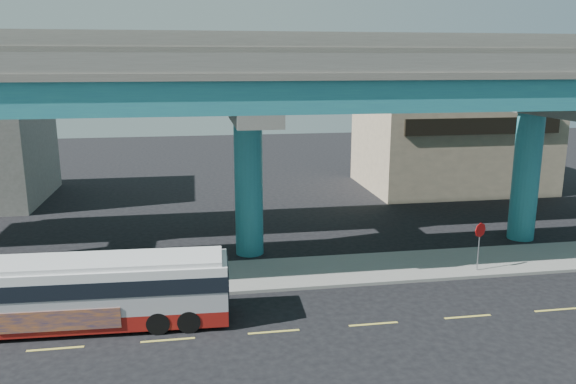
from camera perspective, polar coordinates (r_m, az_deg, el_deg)
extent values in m
plane|color=black|center=(22.54, -1.57, -13.68)|extent=(120.00, 120.00, 0.00)
cube|color=gray|center=(27.50, -3.17, -8.43)|extent=(70.00, 4.00, 0.15)
cube|color=#D8C64C|center=(22.73, -22.56, -14.50)|extent=(2.00, 0.12, 0.01)
cube|color=#D8C64C|center=(22.14, -12.10, -14.49)|extent=(2.00, 0.12, 0.01)
cube|color=#D8C64C|center=(22.27, -1.46, -14.01)|extent=(2.00, 0.12, 0.01)
cube|color=#D8C64C|center=(23.10, 8.68, -13.12)|extent=(2.00, 0.12, 0.01)
cube|color=#D8C64C|center=(24.57, 17.79, -11.97)|extent=(2.00, 0.12, 0.01)
cube|color=#D8C64C|center=(26.56, 25.63, -10.73)|extent=(2.00, 0.12, 0.01)
cylinder|color=teal|center=(29.77, -4.00, 0.54)|extent=(1.50, 1.50, 7.40)
cube|color=gray|center=(29.17, -4.13, 8.24)|extent=(2.00, 12.00, 0.60)
cube|color=gray|center=(32.59, -4.75, 10.32)|extent=(1.80, 5.00, 1.20)
cylinder|color=teal|center=(35.06, 23.01, 1.43)|extent=(1.50, 1.50, 7.40)
cube|color=gray|center=(34.55, 23.60, 7.94)|extent=(2.00, 12.00, 0.60)
cube|color=gray|center=(37.49, 20.82, 9.88)|extent=(1.80, 5.00, 1.20)
cube|color=teal|center=(25.63, -3.41, 9.82)|extent=(52.00, 5.00, 1.40)
cube|color=gray|center=(25.59, -3.44, 11.72)|extent=(52.00, 5.40, 0.30)
cube|color=gray|center=(23.10, -2.78, 12.95)|extent=(52.00, 0.25, 0.80)
cube|color=gray|center=(28.07, -4.01, 12.95)|extent=(52.00, 0.25, 0.80)
cube|color=teal|center=(32.56, -4.79, 12.60)|extent=(52.00, 5.00, 1.40)
cube|color=gray|center=(32.56, -4.82, 14.10)|extent=(52.00, 5.40, 0.30)
cube|color=gray|center=(30.09, -4.43, 15.24)|extent=(52.00, 0.25, 0.80)
cube|color=gray|center=(35.07, -5.19, 14.91)|extent=(52.00, 0.25, 0.80)
cube|color=tan|center=(48.14, 16.18, 4.62)|extent=(14.00, 10.00, 7.00)
cube|color=black|center=(43.38, 19.25, 6.34)|extent=(12.00, 0.25, 1.20)
cube|color=maroon|center=(23.81, -19.35, -11.63)|extent=(10.77, 2.70, 0.62)
cube|color=#BBBBC0|center=(23.43, -19.53, -9.44)|extent=(10.77, 2.70, 1.34)
cube|color=black|center=(23.27, -19.62, -8.43)|extent=(10.83, 2.76, 0.62)
cube|color=silver|center=(23.10, -19.71, -7.30)|extent=(10.77, 2.70, 0.36)
cube|color=silver|center=(23.02, -19.76, -6.67)|extent=(10.36, 2.44, 0.18)
cube|color=black|center=(22.75, -6.14, -8.57)|extent=(0.14, 2.02, 1.07)
cube|color=navy|center=(22.87, -22.24, -12.02)|extent=(4.45, 0.23, 0.80)
cylinder|color=black|center=(25.78, -27.15, -10.54)|extent=(0.90, 0.30, 0.89)
cylinder|color=black|center=(22.48, -13.05, -12.85)|extent=(0.90, 0.30, 0.89)
cylinder|color=black|center=(24.33, -12.57, -10.75)|extent=(0.90, 0.30, 0.89)
cylinder|color=black|center=(22.38, -10.03, -12.82)|extent=(0.90, 0.30, 0.89)
cylinder|color=black|center=(24.24, -9.80, -10.71)|extent=(0.90, 0.30, 0.89)
cylinder|color=gray|center=(29.05, 18.79, -5.57)|extent=(0.06, 0.06, 2.11)
cylinder|color=#B20A0A|center=(28.73, 18.96, -3.68)|extent=(0.69, 0.30, 0.73)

